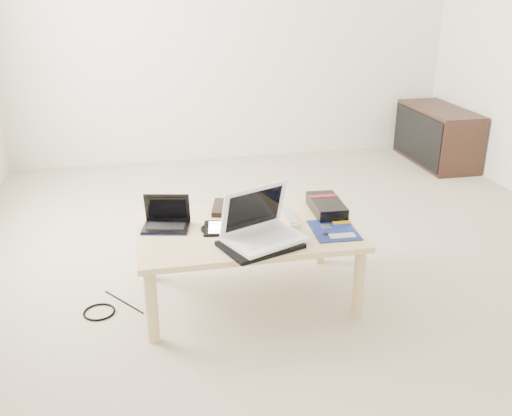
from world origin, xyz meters
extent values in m
plane|color=beige|center=(0.00, 0.00, 0.00)|extent=(4.00, 4.00, 0.00)
cube|color=white|center=(0.00, 2.05, 1.30)|extent=(4.00, 0.10, 2.60)
cube|color=#D5B180|center=(-0.37, -0.53, 0.39)|extent=(1.10, 0.70, 0.03)
cylinder|color=#D5B180|center=(-0.87, -0.83, 0.18)|extent=(0.06, 0.06, 0.37)
cylinder|color=#D5B180|center=(0.13, -0.83, 0.18)|extent=(0.06, 0.06, 0.37)
cylinder|color=#D5B180|center=(-0.87, -0.23, 0.18)|extent=(0.06, 0.06, 0.37)
cylinder|color=#D5B180|center=(0.13, -0.23, 0.18)|extent=(0.06, 0.06, 0.37)
cube|color=#362016|center=(1.78, 1.45, 0.25)|extent=(0.40, 0.90, 0.50)
cube|color=black|center=(1.58, 1.45, 0.25)|extent=(0.02, 0.86, 0.44)
cube|color=black|center=(-0.37, -0.28, 0.41)|extent=(0.31, 0.28, 0.03)
cube|color=black|center=(-0.77, -0.45, 0.41)|extent=(0.26, 0.21, 0.01)
cube|color=black|center=(-0.77, -0.45, 0.42)|extent=(0.20, 0.13, 0.00)
cube|color=black|center=(-0.78, -0.51, 0.42)|extent=(0.05, 0.03, 0.00)
cube|color=black|center=(-0.76, -0.39, 0.49)|extent=(0.23, 0.09, 0.15)
cube|color=black|center=(-0.76, -0.39, 0.49)|extent=(0.20, 0.07, 0.12)
cube|color=#0B1141|center=(-0.79, -0.53, 0.40)|extent=(0.23, 0.06, 0.01)
cube|color=black|center=(-0.47, -0.52, 0.41)|extent=(0.26, 0.22, 0.01)
cube|color=white|center=(-0.47, -0.52, 0.41)|extent=(0.21, 0.17, 0.00)
cube|color=silver|center=(-0.13, -0.47, 0.41)|extent=(0.06, 0.24, 0.02)
cube|color=#98989D|center=(-0.13, -0.47, 0.42)|extent=(0.05, 0.20, 0.00)
cube|color=black|center=(-0.35, -0.75, 0.41)|extent=(0.42, 0.36, 0.02)
cube|color=white|center=(-0.32, -0.74, 0.43)|extent=(0.42, 0.37, 0.02)
cube|color=silver|center=(-0.32, -0.74, 0.44)|extent=(0.32, 0.24, 0.00)
cube|color=white|center=(-0.29, -0.82, 0.44)|extent=(0.08, 0.06, 0.00)
cube|color=white|center=(-0.36, -0.65, 0.55)|extent=(0.35, 0.20, 0.24)
cube|color=black|center=(-0.36, -0.66, 0.55)|extent=(0.29, 0.16, 0.19)
cube|color=#0C194E|center=(0.05, -0.65, 0.40)|extent=(0.23, 0.28, 0.01)
cube|color=silver|center=(0.02, -0.62, 0.41)|extent=(0.05, 0.05, 0.01)
cube|color=gold|center=(0.11, -0.58, 0.41)|extent=(0.09, 0.01, 0.01)
cube|color=gold|center=(0.11, -0.59, 0.41)|extent=(0.09, 0.01, 0.01)
cube|color=silver|center=(0.06, -0.72, 0.41)|extent=(0.13, 0.01, 0.01)
cube|color=silver|center=(0.06, -0.74, 0.41)|extent=(0.13, 0.01, 0.01)
cube|color=silver|center=(0.06, -0.75, 0.41)|extent=(0.13, 0.01, 0.01)
cube|color=black|center=(-0.01, -0.70, 0.41)|extent=(0.02, 0.02, 0.01)
cube|color=black|center=(0.09, -0.41, 0.43)|extent=(0.17, 0.32, 0.07)
cube|color=maroon|center=(0.09, -0.34, 0.47)|extent=(0.16, 0.05, 0.00)
torus|color=black|center=(-0.55, -0.52, 0.41)|extent=(0.14, 0.14, 0.01)
torus|color=black|center=(-1.14, -0.53, 0.01)|extent=(0.19, 0.19, 0.01)
cylinder|color=black|center=(-1.01, -0.45, 0.00)|extent=(0.20, 0.27, 0.01)
camera|label=1|loc=(-0.88, -3.11, 1.57)|focal=40.00mm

